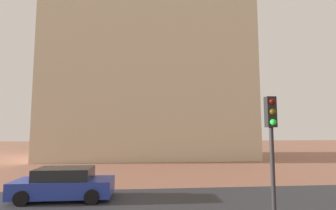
# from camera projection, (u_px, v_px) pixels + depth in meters

# --- Properties ---
(ground_plane) EXTENTS (120.00, 120.00, 0.00)m
(ground_plane) POSITION_uv_depth(u_px,v_px,m) (175.00, 194.00, 12.72)
(ground_plane) COLOR #93604C
(street_asphalt_strip) EXTENTS (120.00, 6.24, 0.00)m
(street_asphalt_strip) POSITION_uv_depth(u_px,v_px,m) (180.00, 205.00, 10.84)
(street_asphalt_strip) COLOR #2D2D33
(street_asphalt_strip) RESTS_ON ground_plane
(landmark_building) EXTENTS (23.19, 10.41, 36.88)m
(landmark_building) POSITION_uv_depth(u_px,v_px,m) (146.00, 62.00, 30.67)
(landmark_building) COLOR beige
(landmark_building) RESTS_ON ground_plane
(car_blue) EXTENTS (4.46, 2.07, 1.45)m
(car_blue) POSITION_uv_depth(u_px,v_px,m) (64.00, 184.00, 11.79)
(car_blue) COLOR #23389E
(car_blue) RESTS_ON ground_plane
(traffic_light_pole) EXTENTS (0.28, 0.34, 4.21)m
(traffic_light_pole) POSITION_uv_depth(u_px,v_px,m) (272.00, 139.00, 7.29)
(traffic_light_pole) COLOR black
(traffic_light_pole) RESTS_ON ground_plane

